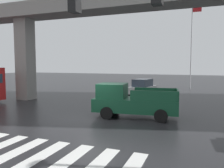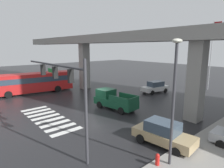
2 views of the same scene
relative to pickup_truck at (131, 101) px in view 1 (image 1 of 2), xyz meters
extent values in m
plane|color=#232326|center=(-1.81, -1.24, -0.99)|extent=(120.00, 120.00, 0.00)
cube|color=silver|center=(-2.36, -6.85, -0.98)|extent=(0.55, 2.80, 0.01)
cube|color=silver|center=(-1.26, -6.85, -0.98)|extent=(0.55, 2.80, 0.01)
cube|color=silver|center=(-0.16, -6.85, -0.98)|extent=(0.55, 2.80, 0.01)
cube|color=silver|center=(0.94, -6.85, -0.98)|extent=(0.55, 2.80, 0.01)
cube|color=gray|center=(-1.81, 3.41, 6.99)|extent=(59.00, 2.53, 1.20)
cube|color=gray|center=(-11.16, 3.41, 2.70)|extent=(1.30, 1.30, 7.38)
cube|color=#14472D|center=(0.30, 0.04, -0.21)|extent=(5.30, 2.52, 0.80)
cube|color=#14472D|center=(-1.14, -0.14, 0.64)|extent=(1.91, 1.95, 0.90)
cube|color=#3F5160|center=(-1.60, -0.20, 0.64)|extent=(0.31, 1.67, 0.77)
cube|color=#14472D|center=(1.55, -0.69, 0.49)|extent=(2.64, 0.43, 0.60)
cube|color=#14472D|center=(1.33, 1.05, 0.49)|extent=(2.64, 0.43, 0.60)
cube|color=#14472D|center=(2.78, 0.35, 0.49)|extent=(0.32, 1.75, 0.60)
cylinder|color=black|center=(-1.16, -1.06, -0.61)|extent=(0.79, 0.37, 0.76)
cylinder|color=black|center=(-1.38, 0.74, -0.61)|extent=(0.79, 0.37, 0.76)
cylinder|color=black|center=(1.98, -0.66, -0.61)|extent=(0.79, 0.37, 0.76)
cylinder|color=black|center=(1.75, 1.13, -0.61)|extent=(0.79, 0.37, 0.76)
cube|color=silver|center=(-1.67, 9.87, -0.35)|extent=(2.43, 4.53, 0.64)
cube|color=#384756|center=(-1.66, 9.97, 0.35)|extent=(1.84, 2.45, 0.76)
cylinder|color=black|center=(-1.04, 8.41, -0.67)|extent=(0.34, 0.67, 0.64)
cylinder|color=black|center=(-2.74, 8.69, -0.67)|extent=(0.34, 0.67, 0.64)
cylinder|color=black|center=(-0.61, 11.04, -0.67)|extent=(0.34, 0.67, 0.64)
cylinder|color=black|center=(-2.31, 11.32, -0.67)|extent=(0.34, 0.67, 0.64)
cylinder|color=silver|center=(2.77, 17.93, 4.37)|extent=(0.12, 0.12, 10.72)
cube|color=red|center=(3.32, 17.93, 9.23)|extent=(1.10, 0.04, 0.70)
camera|label=1|loc=(3.99, -13.44, 2.31)|focal=36.60mm
camera|label=2|loc=(15.46, -13.51, 5.81)|focal=30.47mm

